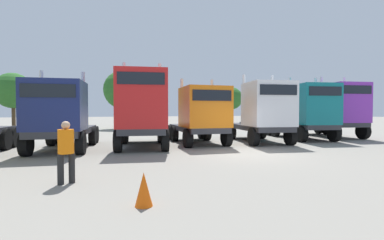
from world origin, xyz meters
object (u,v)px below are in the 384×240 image
at_px(semi_truck_teal, 308,112).
at_px(semi_truck_purple, 338,110).
at_px(semi_truck_red, 142,109).
at_px(semi_truck_white, 263,112).
at_px(visitor_in_hivis, 66,148).
at_px(traffic_cone_mid, 144,189).
at_px(semi_truck_orange, 201,115).
at_px(semi_truck_navy, 60,116).

bearing_deg(semi_truck_teal, semi_truck_purple, 112.12).
distance_m(semi_truck_red, semi_truck_white, 7.30).
height_order(semi_truck_teal, visitor_in_hivis, semi_truck_teal).
relative_size(semi_truck_white, semi_truck_purple, 1.00).
distance_m(semi_truck_purple, visitor_in_hivis, 18.96).
relative_size(semi_truck_white, traffic_cone_mid, 9.73).
distance_m(semi_truck_purple, traffic_cone_mid, 18.67).
bearing_deg(traffic_cone_mid, semi_truck_white, 41.10).
relative_size(semi_truck_red, traffic_cone_mid, 9.19).
distance_m(semi_truck_white, semi_truck_purple, 7.21).
xyz_separation_m(semi_truck_orange, traffic_cone_mid, (-5.50, -8.89, -1.39)).
bearing_deg(semi_truck_red, semi_truck_teal, 103.61).
bearing_deg(semi_truck_teal, semi_truck_red, -74.44).
distance_m(semi_truck_navy, traffic_cone_mid, 9.35).
height_order(semi_truck_navy, semi_truck_purple, semi_truck_purple).
distance_m(semi_truck_red, traffic_cone_mid, 8.88).
relative_size(semi_truck_red, semi_truck_teal, 0.96).
distance_m(semi_truck_white, semi_truck_teal, 3.96).
relative_size(semi_truck_orange, semi_truck_purple, 0.88).
relative_size(semi_truck_orange, traffic_cone_mid, 8.58).
distance_m(semi_truck_orange, semi_truck_teal, 7.71).
height_order(semi_truck_navy, semi_truck_teal, semi_truck_teal).
bearing_deg(semi_truck_white, semi_truck_purple, 109.40).
bearing_deg(traffic_cone_mid, semi_truck_orange, 58.25).
bearing_deg(semi_truck_navy, traffic_cone_mid, 22.58).
xyz_separation_m(semi_truck_purple, visitor_in_hivis, (-17.88, -6.21, -1.05)).
height_order(semi_truck_orange, semi_truck_purple, semi_truck_purple).
height_order(semi_truck_white, semi_truck_purple, semi_truck_purple).
bearing_deg(semi_truck_red, visitor_in_hivis, -15.70).
relative_size(visitor_in_hivis, traffic_cone_mid, 2.41).
xyz_separation_m(semi_truck_navy, semi_truck_purple, (18.24, -0.34, 0.30)).
distance_m(semi_truck_teal, visitor_in_hivis, 15.81).
bearing_deg(semi_truck_navy, semi_truck_purple, 100.14).
xyz_separation_m(visitor_in_hivis, traffic_cone_mid, (1.46, -2.52, -0.61)).
bearing_deg(visitor_in_hivis, traffic_cone_mid, -166.62).
height_order(semi_truck_red, semi_truck_purple, semi_truck_red).
relative_size(semi_truck_navy, semi_truck_teal, 0.98).
relative_size(semi_truck_teal, traffic_cone_mid, 9.55).
bearing_deg(semi_truck_orange, semi_truck_purple, 96.57).
bearing_deg(visitor_in_hivis, semi_truck_red, -46.58).
xyz_separation_m(semi_truck_navy, traffic_cone_mid, (1.83, -9.07, -1.36)).
bearing_deg(semi_truck_red, semi_truck_navy, -84.55).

